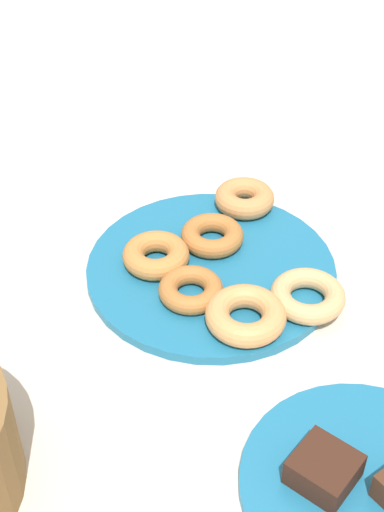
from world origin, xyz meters
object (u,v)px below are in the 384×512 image
at_px(donut_4, 308,296).
at_px(brownie_far, 324,469).
at_px(donut_5, 246,315).
at_px(cake_plate, 367,487).
at_px(donut_plate, 211,269).
at_px(donut_0, 191,290).
at_px(donut_2, 244,198).
at_px(donut_1, 156,255).
at_px(donut_3, 212,235).

height_order(donut_4, brownie_far, brownie_far).
xyz_separation_m(donut_5, cake_plate, (-0.22, 0.05, -0.02)).
relative_size(donut_plate, donut_0, 4.04).
bearing_deg(donut_5, donut_2, -40.52).
relative_size(cake_plate, brownie_far, 4.31).
bearing_deg(donut_1, cake_plate, 175.81).
relative_size(donut_2, brownie_far, 1.47).
xyz_separation_m(donut_plate, cake_plate, (-0.33, 0.08, 0.00)).
relative_size(donut_plate, brownie_far, 5.61).
distance_m(cake_plate, brownie_far, 0.05).
bearing_deg(brownie_far, donut_5, -21.06).
bearing_deg(donut_3, brownie_far, 157.49).
bearing_deg(donut_3, donut_2, -67.64).
bearing_deg(cake_plate, donut_4, -31.14).
relative_size(donut_3, cake_plate, 0.34).
bearing_deg(donut_3, donut_0, 127.37).
relative_size(donut_plate, donut_4, 3.54).
bearing_deg(brownie_far, donut_plate, -20.07).
distance_m(donut_3, donut_4, 0.16).
bearing_deg(donut_2, donut_4, 160.39).
distance_m(donut_4, brownie_far, 0.23).
bearing_deg(brownie_far, cake_plate, -135.00).
distance_m(donut_1, donut_2, 0.17).
bearing_deg(donut_3, donut_plate, 139.57).
xyz_separation_m(donut_2, donut_5, (-0.17, 0.15, -0.00)).
xyz_separation_m(donut_plate, donut_2, (0.07, -0.11, 0.02)).
bearing_deg(donut_0, donut_5, -164.08).
height_order(donut_1, donut_2, donut_2).
xyz_separation_m(donut_plate, brownie_far, (-0.30, 0.11, 0.02)).
height_order(donut_5, cake_plate, donut_5).
distance_m(donut_plate, donut_2, 0.13).
bearing_deg(donut_5, donut_0, 15.92).
xyz_separation_m(donut_4, donut_5, (0.02, 0.08, 0.00)).
bearing_deg(donut_4, donut_0, 47.55).
bearing_deg(donut_0, donut_plate, -61.12).
bearing_deg(brownie_far, donut_0, -11.40).
height_order(donut_1, donut_4, donut_1).
bearing_deg(donut_2, donut_5, 139.48).
bearing_deg(cake_plate, donut_0, -4.68).
xyz_separation_m(donut_0, donut_2, (0.10, -0.17, 0.00)).
distance_m(donut_1, cake_plate, 0.37).
xyz_separation_m(donut_3, brownie_far, (-0.33, 0.14, 0.00)).
bearing_deg(donut_plate, donut_1, 49.88).
distance_m(donut_3, brownie_far, 0.36).
distance_m(donut_2, donut_5, 0.23).
xyz_separation_m(donut_1, donut_5, (-0.15, -0.02, 0.00)).
bearing_deg(donut_0, cake_plate, 175.32).
xyz_separation_m(donut_2, brownie_far, (-0.37, 0.22, 0.00)).
height_order(donut_1, brownie_far, brownie_far).
height_order(donut_plate, donut_5, donut_5).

